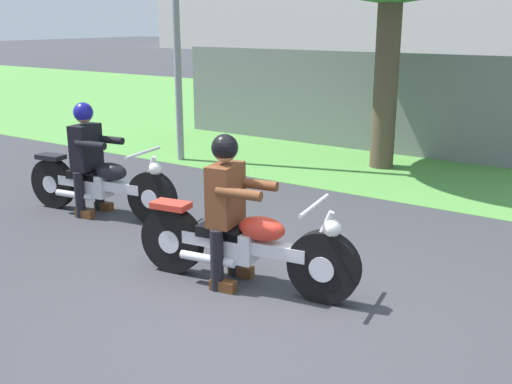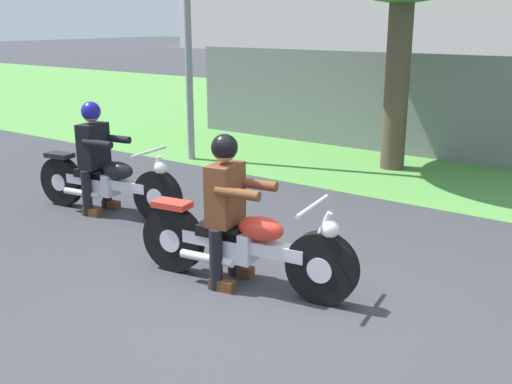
{
  "view_description": "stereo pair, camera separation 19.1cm",
  "coord_description": "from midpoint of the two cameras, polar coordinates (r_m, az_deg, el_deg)",
  "views": [
    {
      "loc": [
        2.57,
        -3.62,
        2.37
      ],
      "look_at": [
        -0.38,
        0.77,
        0.85
      ],
      "focal_mm": 42.35,
      "sensor_mm": 36.0,
      "label": 1
    },
    {
      "loc": [
        2.72,
        -3.51,
        2.37
      ],
      "look_at": [
        -0.38,
        0.77,
        0.85
      ],
      "focal_mm": 42.35,
      "sensor_mm": 36.0,
      "label": 2
    }
  ],
  "objects": [
    {
      "name": "ground",
      "position": [
        5.03,
        -0.54,
        -12.06
      ],
      "size": [
        120.0,
        120.0,
        0.0
      ],
      "primitive_type": "plane",
      "color": "#38383D"
    },
    {
      "name": "rider_lead",
      "position": [
        5.42,
        -1.75,
        -0.58
      ],
      "size": [
        0.59,
        0.51,
        1.4
      ],
      "rotation": [
        0.0,
        0.0,
        0.15
      ],
      "color": "black",
      "rests_on": "ground"
    },
    {
      "name": "rider_follow",
      "position": [
        7.74,
        -14.3,
        3.98
      ],
      "size": [
        0.59,
        0.51,
        1.4
      ],
      "rotation": [
        0.0,
        0.0,
        0.15
      ],
      "color": "black",
      "rests_on": "ground"
    },
    {
      "name": "motorcycle_follow",
      "position": [
        7.73,
        -13.16,
        0.79
      ],
      "size": [
        2.18,
        0.69,
        0.88
      ],
      "rotation": [
        0.0,
        0.0,
        0.15
      ],
      "color": "black",
      "rests_on": "ground"
    },
    {
      "name": "motorcycle_lead",
      "position": [
        5.48,
        -0.18,
        -5.08
      ],
      "size": [
        2.17,
        0.69,
        0.88
      ],
      "rotation": [
        0.0,
        0.0,
        0.15
      ],
      "color": "black",
      "rests_on": "ground"
    },
    {
      "name": "fence_segment",
      "position": [
        11.59,
        9.34,
        8.55
      ],
      "size": [
        7.0,
        0.06,
        1.8
      ],
      "primitive_type": "cube",
      "color": "slate",
      "rests_on": "ground"
    }
  ]
}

